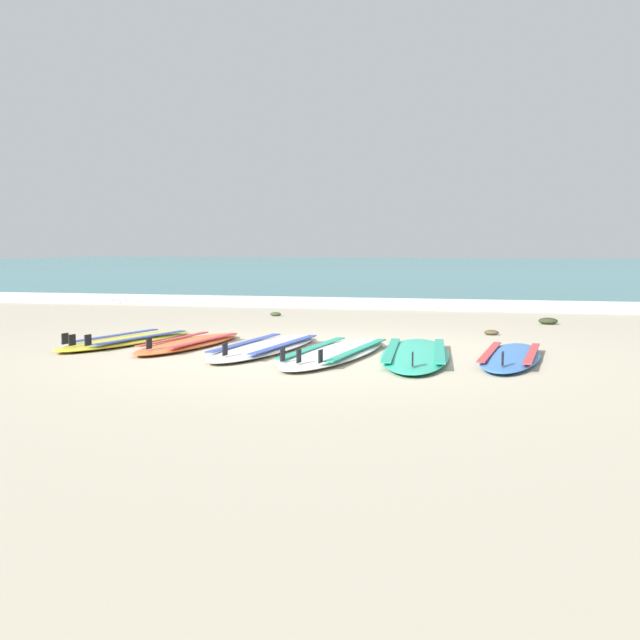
{
  "coord_description": "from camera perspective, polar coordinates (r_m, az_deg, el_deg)",
  "views": [
    {
      "loc": [
        1.99,
        -7.47,
        1.03
      ],
      "look_at": [
        -0.12,
        0.9,
        0.25
      ],
      "focal_mm": 45.17,
      "sensor_mm": 36.0,
      "label": 1
    }
  ],
  "objects": [
    {
      "name": "surfboard_1",
      "position": [
        8.48,
        -9.24,
        -1.63
      ],
      "size": [
        0.69,
        2.03,
        0.18
      ],
      "color": "orange",
      "rests_on": "ground"
    },
    {
      "name": "seaweed_clump_by_the_boards",
      "position": [
        12.12,
        -3.16,
        0.42
      ],
      "size": [
        0.17,
        0.14,
        0.06
      ],
      "primitive_type": "ellipsoid",
      "color": "#384723",
      "rests_on": "ground"
    },
    {
      "name": "surfboard_4",
      "position": [
        7.57,
        6.77,
        -2.41
      ],
      "size": [
        0.89,
        2.55,
        0.18
      ],
      "color": "#2DB793",
      "rests_on": "ground"
    },
    {
      "name": "surfboard_3",
      "position": [
        7.63,
        1.09,
        -2.32
      ],
      "size": [
        0.85,
        2.53,
        0.18
      ],
      "color": "white",
      "rests_on": "ground"
    },
    {
      "name": "surfboard_0",
      "position": [
        8.88,
        -13.51,
        -1.4
      ],
      "size": [
        0.95,
        2.2,
        0.18
      ],
      "color": "yellow",
      "rests_on": "ground"
    },
    {
      "name": "seaweed_clump_mid_sand",
      "position": [
        11.23,
        15.86,
        -0.07
      ],
      "size": [
        0.26,
        0.2,
        0.09
      ],
      "primitive_type": "ellipsoid",
      "color": "#2D381E",
      "rests_on": "ground"
    },
    {
      "name": "sea",
      "position": [
        43.29,
        11.55,
        3.76
      ],
      "size": [
        80.0,
        60.0,
        0.1
      ],
      "primitive_type": "cube",
      "color": "teal",
      "rests_on": "ground"
    },
    {
      "name": "surfboard_5",
      "position": [
        7.55,
        13.35,
        -2.53
      ],
      "size": [
        0.66,
        2.12,
        0.18
      ],
      "color": "#3875CC",
      "rests_on": "ground"
    },
    {
      "name": "surfboard_2",
      "position": [
        8.06,
        -3.89,
        -1.93
      ],
      "size": [
        0.79,
        2.41,
        0.18
      ],
      "color": "silver",
      "rests_on": "ground"
    },
    {
      "name": "wave_foam_strip",
      "position": [
        14.04,
        5.97,
        1.15
      ],
      "size": [
        80.0,
        1.26,
        0.11
      ],
      "primitive_type": "cube",
      "color": "white",
      "rests_on": "ground"
    },
    {
      "name": "ground_plane",
      "position": [
        7.8,
        -0.76,
        -2.43
      ],
      "size": [
        80.0,
        80.0,
        0.0
      ],
      "primitive_type": "plane",
      "color": "#B7AD93"
    },
    {
      "name": "seaweed_clump_near_shoreline",
      "position": [
        9.69,
        12.05,
        -0.87
      ],
      "size": [
        0.17,
        0.14,
        0.06
      ],
      "primitive_type": "ellipsoid",
      "color": "#4C4228",
      "rests_on": "ground"
    }
  ]
}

